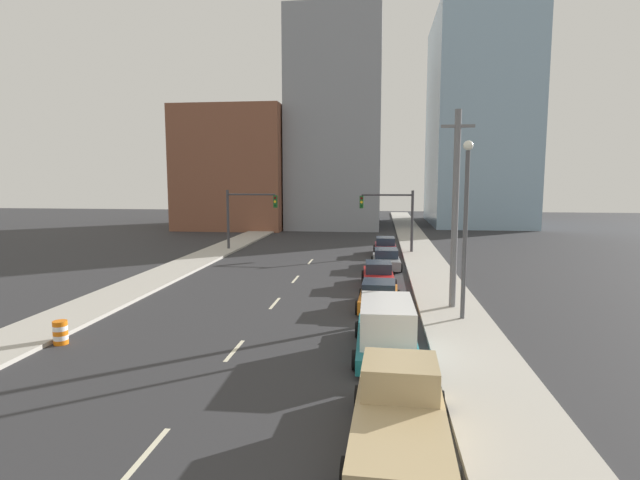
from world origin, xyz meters
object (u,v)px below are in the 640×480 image
traffic_signal_left (243,211)px  sedan_red (378,275)px  pickup_truck_tan (400,413)px  street_lamp (466,219)px  box_truck_teal (387,329)px  utility_pole_right_mid (455,209)px  traffic_signal_right (396,212)px  traffic_barrel (60,333)px  sedan_gray (386,259)px  sedan_orange (379,296)px  sedan_maroon (385,247)px

traffic_signal_left → sedan_red: bearing=-48.2°
traffic_signal_left → pickup_truck_tan: bearing=-68.1°
street_lamp → box_truck_teal: bearing=-126.7°
box_truck_teal → street_lamp: bearing=52.2°
traffic_signal_left → utility_pole_right_mid: bearing=-49.9°
traffic_signal_left → box_truck_teal: traffic_signal_left is taller
traffic_signal_right → traffic_barrel: size_ratio=5.85×
utility_pole_right_mid → street_lamp: 2.16m
utility_pole_right_mid → box_truck_teal: 8.67m
pickup_truck_tan → sedan_gray: (-0.09, 24.62, -0.10)m
sedan_red → pickup_truck_tan: bearing=-90.3°
utility_pole_right_mid → sedan_red: size_ratio=2.25×
pickup_truck_tan → sedan_red: bearing=93.6°
street_lamp → sedan_red: (-3.90, 7.43, -4.11)m
sedan_orange → traffic_barrel: bearing=-148.7°
pickup_truck_tan → sedan_maroon: (-0.09, 31.30, -0.08)m
box_truck_teal → sedan_gray: size_ratio=1.21×
traffic_signal_right → sedan_orange: size_ratio=1.26×
traffic_signal_left → sedan_gray: 15.31m
box_truck_teal → traffic_signal_right: bearing=86.6°
street_lamp → traffic_signal_left: bearing=127.4°
utility_pole_right_mid → traffic_barrel: (-16.25, -7.27, -4.59)m
traffic_signal_right → sedan_maroon: 3.24m
pickup_truck_tan → sedan_red: pickup_truck_tan is taller
traffic_signal_right → traffic_barrel: (-13.92, -26.36, -3.18)m
sedan_red → sedan_orange: bearing=-91.6°
box_truck_teal → sedan_orange: box_truck_teal is taller
street_lamp → pickup_truck_tan: size_ratio=1.35×
utility_pole_right_mid → street_lamp: bearing=-85.6°
traffic_signal_right → box_truck_teal: 26.12m
box_truck_teal → sedan_maroon: box_truck_teal is taller
pickup_truck_tan → sedan_maroon: bearing=91.8°
sedan_maroon → traffic_signal_left: bearing=174.7°
sedan_gray → pickup_truck_tan: bearing=-91.4°
sedan_orange → sedan_red: sedan_red is taller
sedan_gray → sedan_maroon: 6.68m
pickup_truck_tan → sedan_maroon: size_ratio=1.36×
traffic_signal_right → sedan_red: bearing=-95.8°
traffic_signal_right → street_lamp: 21.40m
traffic_signal_left → sedan_orange: (12.41, -19.22, -3.01)m
traffic_signal_right → box_truck_teal: bearing=-92.3°
utility_pole_right_mid → pickup_truck_tan: 14.25m
sedan_red → sedan_maroon: (0.54, 12.78, 0.02)m
traffic_signal_right → pickup_truck_tan: bearing=-91.4°
traffic_signal_left → box_truck_teal: (12.72, -25.96, -2.68)m
pickup_truck_tan → box_truck_teal: 6.37m
pickup_truck_tan → sedan_red: size_ratio=1.38×
street_lamp → sedan_maroon: bearing=99.4°
box_truck_teal → sedan_gray: bearing=88.4°
traffic_barrel → sedan_orange: size_ratio=0.22×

